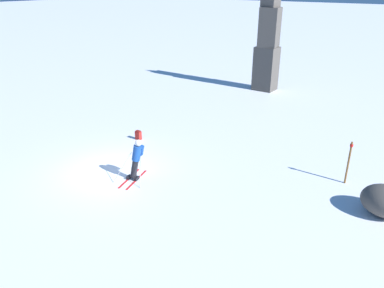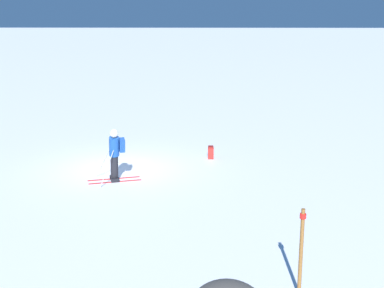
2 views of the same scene
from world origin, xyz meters
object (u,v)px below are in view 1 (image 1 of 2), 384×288
object	(u,v)px
skier	(136,157)
trail_marker	(349,161)
rock_pillar	(268,38)
spare_backpack	(138,135)

from	to	relation	value
skier	trail_marker	world-z (taller)	skier
skier	rock_pillar	xyz separation A→B (m)	(-2.12, 16.45, 2.85)
spare_backpack	trail_marker	world-z (taller)	trail_marker
skier	spare_backpack	size ratio (longest dim) A/B	3.84
skier	rock_pillar	world-z (taller)	rock_pillar
skier	rock_pillar	bearing A→B (deg)	81.13
skier	rock_pillar	size ratio (longest dim) A/B	0.21
rock_pillar	trail_marker	world-z (taller)	rock_pillar
rock_pillar	spare_backpack	world-z (taller)	rock_pillar
rock_pillar	trail_marker	size ratio (longest dim) A/B	4.99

